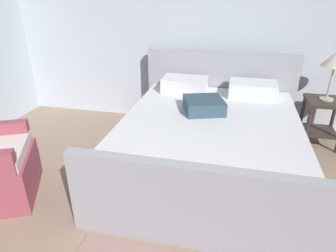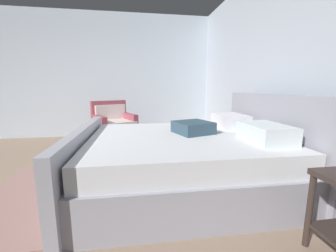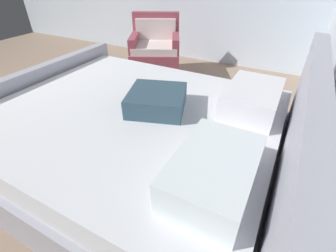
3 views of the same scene
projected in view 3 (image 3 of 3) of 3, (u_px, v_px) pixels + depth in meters
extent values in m
cube|color=gray|center=(9.00, 113.00, 2.97)|extent=(5.81, 6.53, 0.02)
cube|color=#A2A2AE|center=(136.00, 152.00, 2.03)|extent=(1.88, 2.13, 0.40)
cube|color=#A2A2AE|center=(288.00, 166.00, 1.41)|extent=(1.98, 0.12, 1.09)
cube|color=#A2A2AE|center=(42.00, 105.00, 2.37)|extent=(1.98, 0.12, 0.73)
cube|color=white|center=(133.00, 122.00, 1.86)|extent=(1.80, 2.07, 0.22)
cube|color=white|center=(252.00, 98.00, 1.75)|extent=(0.56, 0.37, 0.18)
cube|color=white|center=(214.00, 172.00, 1.14)|extent=(0.56, 0.37, 0.18)
cube|color=#314B5B|center=(157.00, 100.00, 1.77)|extent=(0.51, 0.51, 0.14)
cube|color=#994350|center=(156.00, 63.00, 3.80)|extent=(0.96, 0.96, 0.42)
cube|color=silver|center=(155.00, 46.00, 3.66)|extent=(0.89, 0.89, 0.10)
cube|color=#994350|center=(156.00, 28.00, 3.80)|extent=(0.43, 0.70, 0.48)
cube|color=silver|center=(156.00, 31.00, 3.74)|extent=(0.36, 0.59, 0.36)
cube|color=#994350|center=(135.00, 42.00, 3.63)|extent=(0.63, 0.38, 0.22)
cube|color=#994350|center=(176.00, 42.00, 3.62)|extent=(0.63, 0.38, 0.22)
cube|color=#A17770|center=(16.00, 121.00, 2.78)|extent=(1.76, 0.97, 0.01)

